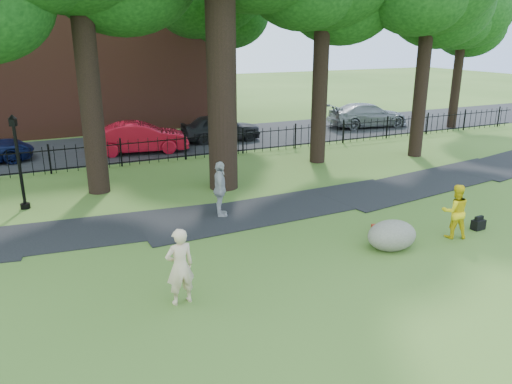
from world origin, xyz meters
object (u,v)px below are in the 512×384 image
lamppost (19,164)px  red_sedan (140,138)px  woman (180,267)px  man (455,211)px  boulder (392,233)px

lamppost → red_sedan: size_ratio=0.69×
woman → man: (8.38, 0.26, -0.08)m
man → red_sedan: size_ratio=0.35×
man → red_sedan: man is taller
boulder → man: bearing=-4.3°
lamppost → red_sedan: bearing=74.7°
man → lamppost: (-11.42, 8.12, 0.78)m
woman → boulder: woman is taller
woman → man: 8.39m
woman → red_sedan: 15.32m
man → boulder: size_ratio=1.12×
boulder → lamppost: size_ratio=0.45×
man → lamppost: 14.03m
lamppost → boulder: bearing=-16.7°
man → lamppost: lamppost is taller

